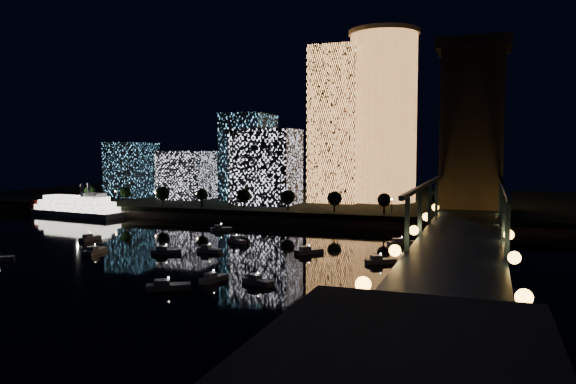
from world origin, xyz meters
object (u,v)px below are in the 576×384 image
(tower_rectangular, at_px, (337,125))
(truss_bridge, at_px, (473,210))
(riverboat, at_px, (73,207))
(tower_cylindrical, at_px, (383,117))

(tower_rectangular, xyz_separation_m, truss_bridge, (66.27, -129.83, -25.72))
(riverboat, bearing_deg, truss_bridge, -22.56)
(truss_bridge, bearing_deg, riverboat, 157.44)
(tower_rectangular, relative_size, truss_bridge, 0.28)
(tower_rectangular, height_order, riverboat, tower_rectangular)
(tower_cylindrical, relative_size, riverboat, 1.55)
(tower_rectangular, xyz_separation_m, riverboat, (-109.00, -57.01, -37.95))
(tower_cylindrical, xyz_separation_m, riverboat, (-129.77, -66.30, -42.17))
(tower_cylindrical, height_order, riverboat, tower_cylindrical)
(tower_cylindrical, distance_m, riverboat, 151.71)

